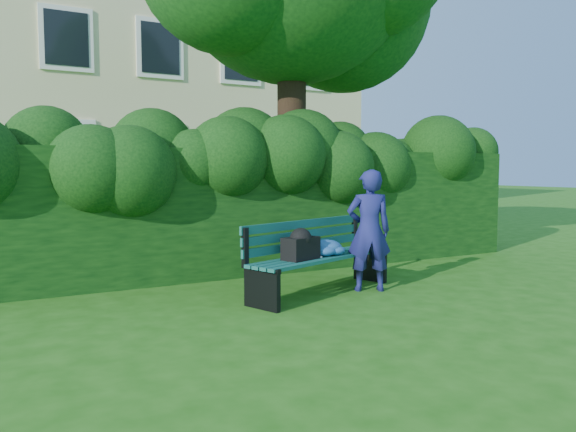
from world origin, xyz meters
TOP-DOWN VIEW (x-y plane):
  - ground at (0.00, 0.00)m, footprint 80.00×80.00m
  - apartment_building at (-0.00, 13.99)m, footprint 16.00×8.08m
  - hedge at (0.00, 2.20)m, footprint 10.00×1.00m
  - park_bench at (0.27, 0.38)m, footprint 2.25×1.24m
  - man_reading at (0.94, 0.21)m, footprint 0.65×0.56m

SIDE VIEW (x-z plane):
  - ground at x=0.00m, z-range 0.00..0.00m
  - park_bench at x=0.27m, z-range 0.06..0.95m
  - man_reading at x=0.94m, z-range 0.00..1.52m
  - hedge at x=0.00m, z-range 0.00..1.80m
  - apartment_building at x=0.00m, z-range 0.00..12.00m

